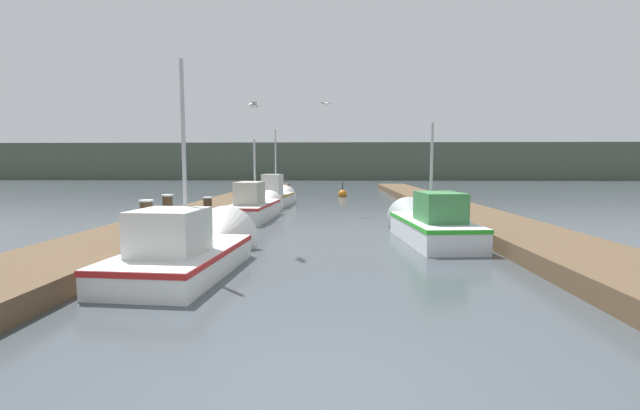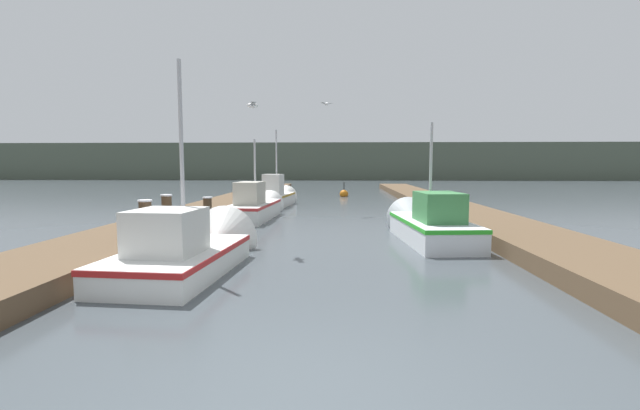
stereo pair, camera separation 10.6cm
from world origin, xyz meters
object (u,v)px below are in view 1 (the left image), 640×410
object	(u,v)px
mooring_piling_0	(208,213)
mooring_piling_2	(147,229)
fishing_boat_2	(256,206)
seagull_lead	(254,105)
fishing_boat_3	(276,196)
fishing_boat_0	(195,249)
channel_buoy	(343,194)
seagull_1	(326,104)
fishing_boat_1	(428,223)
mooring_piling_1	(168,222)

from	to	relation	value
mooring_piling_0	mooring_piling_2	world-z (taller)	mooring_piling_2
fishing_boat_2	mooring_piling_0	distance (m)	3.39
mooring_piling_2	seagull_lead	size ratio (longest dim) A/B	2.41
fishing_boat_2	mooring_piling_2	bearing A→B (deg)	-95.62
fishing_boat_3	fishing_boat_0	bearing A→B (deg)	-84.51
channel_buoy	seagull_lead	bearing A→B (deg)	-98.07
channel_buoy	mooring_piling_0	bearing A→B (deg)	-107.38
channel_buoy	fishing_boat_0	bearing A→B (deg)	-99.75
channel_buoy	seagull_lead	xyz separation A→B (m)	(-2.57, -18.10, 3.47)
seagull_lead	mooring_piling_0	bearing A→B (deg)	18.41
seagull_lead	seagull_1	world-z (taller)	seagull_1
fishing_boat_0	channel_buoy	world-z (taller)	fishing_boat_0
fishing_boat_1	fishing_boat_2	world-z (taller)	fishing_boat_1
mooring_piling_1	seagull_lead	distance (m)	3.66
fishing_boat_2	mooring_piling_0	size ratio (longest dim) A/B	4.81
seagull_1	mooring_piling_0	bearing A→B (deg)	19.15
mooring_piling_2	channel_buoy	bearing A→B (deg)	75.92
channel_buoy	mooring_piling_2	bearing A→B (deg)	-104.08
mooring_piling_2	fishing_boat_2	bearing A→B (deg)	81.28
channel_buoy	seagull_1	bearing A→B (deg)	-95.33
fishing_boat_0	mooring_piling_0	size ratio (longest dim) A/B	4.39
seagull_lead	fishing_boat_1	bearing A→B (deg)	-89.58
fishing_boat_0	seagull_lead	world-z (taller)	fishing_boat_0
fishing_boat_0	mooring_piling_2	xyz separation A→B (m)	(-1.38, 0.84, 0.29)
fishing_boat_3	fishing_boat_1	bearing A→B (deg)	-55.29
mooring_piling_0	seagull_lead	xyz separation A→B (m)	(2.15, -3.03, 3.09)
fishing_boat_0	fishing_boat_3	xyz separation A→B (m)	(-0.15, 13.66, 0.11)
fishing_boat_0	channel_buoy	xyz separation A→B (m)	(3.47, 20.17, -0.22)
mooring_piling_1	seagull_1	world-z (taller)	seagull_1
fishing_boat_0	seagull_lead	xyz separation A→B (m)	(0.90, 2.07, 3.25)
seagull_lead	fishing_boat_2	bearing A→B (deg)	-6.66
fishing_boat_2	seagull_lead	xyz separation A→B (m)	(1.13, -6.27, 3.17)
mooring_piling_2	seagull_1	xyz separation A→B (m)	(3.93, 9.43, 4.13)
mooring_piling_0	mooring_piling_2	distance (m)	4.27
channel_buoy	seagull_lead	size ratio (longest dim) A/B	1.94
fishing_boat_0	fishing_boat_2	world-z (taller)	fishing_boat_0
fishing_boat_2	seagull_1	distance (m)	5.50
fishing_boat_3	mooring_piling_2	bearing A→B (deg)	-90.63
channel_buoy	fishing_boat_1	bearing A→B (deg)	-82.53
fishing_boat_0	seagull_lead	size ratio (longest dim) A/B	8.55
fishing_boat_0	fishing_boat_2	bearing A→B (deg)	95.84
fishing_boat_0	mooring_piling_1	size ratio (longest dim) A/B	3.41
fishing_boat_2	seagull_1	world-z (taller)	seagull_1
fishing_boat_1	fishing_boat_2	bearing A→B (deg)	135.99
mooring_piling_0	mooring_piling_1	bearing A→B (deg)	-90.34
fishing_boat_1	fishing_boat_3	world-z (taller)	fishing_boat_3
fishing_boat_3	mooring_piling_0	world-z (taller)	fishing_boat_3
mooring_piling_2	seagull_lead	xyz separation A→B (m)	(2.28, 1.24, 2.96)
mooring_piling_2	seagull_lead	world-z (taller)	seagull_lead
fishing_boat_2	seagull_1	size ratio (longest dim) A/B	10.10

